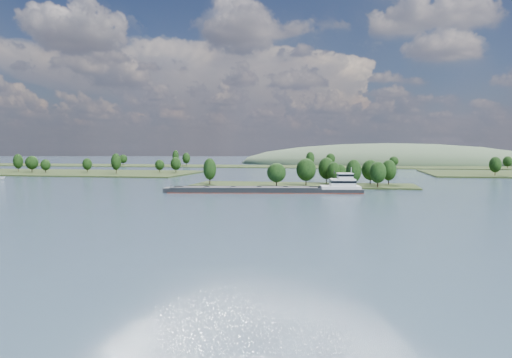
# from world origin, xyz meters

# --- Properties ---
(ground) EXTENTS (1800.00, 1800.00, 0.00)m
(ground) POSITION_xyz_m (0.00, 120.00, 0.00)
(ground) COLOR #324656
(ground) RESTS_ON ground
(tree_island) EXTENTS (100.00, 31.19, 13.38)m
(tree_island) POSITION_xyz_m (6.35, 178.81, 4.08)
(tree_island) COLOR #243216
(tree_island) RESTS_ON ground
(back_shoreline) EXTENTS (900.00, 60.00, 15.57)m
(back_shoreline) POSITION_xyz_m (9.16, 399.81, 0.70)
(back_shoreline) COLOR #243216
(back_shoreline) RESTS_ON ground
(hill_west) EXTENTS (320.00, 160.00, 44.00)m
(hill_west) POSITION_xyz_m (60.00, 500.00, 0.00)
(hill_west) COLOR #3F543A
(hill_west) RESTS_ON ground
(cargo_barge) EXTENTS (77.01, 21.00, 10.35)m
(cargo_barge) POSITION_xyz_m (-6.77, 144.19, 1.30)
(cargo_barge) COLOR black
(cargo_barge) RESTS_ON ground
(motorboat) EXTENTS (5.32, 2.26, 2.01)m
(motorboat) POSITION_xyz_m (-163.78, 190.92, 1.01)
(motorboat) COLOR white
(motorboat) RESTS_ON ground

